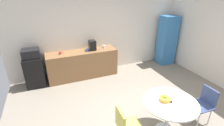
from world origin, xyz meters
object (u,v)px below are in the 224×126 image
(microwave, at_px, (31,54))
(coffee_maker, at_px, (92,45))
(mug_white, at_px, (104,46))
(mug_red, at_px, (60,53))
(round_table, at_px, (169,108))
(locker_cabinet, at_px, (167,40))
(mug_green, at_px, (87,50))
(chair_yellow, at_px, (125,124))
(chair_navy, at_px, (205,101))
(fruit_bowl, at_px, (165,98))
(mini_fridge, at_px, (35,72))

(microwave, relative_size, coffee_maker, 1.50)
(mug_white, xyz_separation_m, mug_red, (-1.44, -0.05, 0.00))
(round_table, relative_size, mug_red, 8.18)
(locker_cabinet, height_order, coffee_maker, locker_cabinet)
(mug_white, height_order, mug_green, same)
(chair_yellow, xyz_separation_m, mug_red, (-0.72, 3.01, 0.43))
(round_table, distance_m, chair_navy, 0.95)
(mug_green, relative_size, coffee_maker, 0.40)
(fruit_bowl, bearing_deg, mini_fridge, 129.21)
(chair_navy, height_order, coffee_maker, coffee_maker)
(microwave, xyz_separation_m, mug_white, (2.26, 0.07, -0.09))
(microwave, distance_m, mug_green, 1.64)
(microwave, xyz_separation_m, chair_navy, (3.43, -3.06, -0.52))
(locker_cabinet, xyz_separation_m, coffee_maker, (-2.93, 0.10, 0.14))
(mug_red, bearing_deg, chair_navy, -49.74)
(chair_navy, distance_m, chair_yellow, 1.89)
(fruit_bowl, relative_size, mug_red, 1.67)
(coffee_maker, bearing_deg, mug_white, 9.07)
(chair_yellow, bearing_deg, round_table, -2.14)
(round_table, relative_size, fruit_bowl, 4.91)
(microwave, bearing_deg, mug_red, 1.38)
(locker_cabinet, xyz_separation_m, chair_navy, (-1.34, -2.96, -0.40))
(mug_green, bearing_deg, microwave, 177.39)
(chair_navy, relative_size, mug_green, 6.43)
(mug_white, relative_size, mug_green, 1.00)
(mug_green, xyz_separation_m, mug_red, (-0.82, 0.09, 0.00))
(microwave, relative_size, round_table, 0.45)
(round_table, height_order, mug_red, mug_red)
(mug_white, bearing_deg, coffee_maker, -170.93)
(microwave, bearing_deg, coffee_maker, 0.00)
(chair_navy, height_order, mug_white, mug_white)
(round_table, relative_size, chair_yellow, 1.27)
(mini_fridge, distance_m, fruit_bowl, 3.83)
(mug_white, bearing_deg, chair_yellow, -103.24)
(chair_yellow, bearing_deg, locker_cabinet, 41.88)
(locker_cabinet, bearing_deg, coffee_maker, 178.05)
(mug_white, distance_m, mug_green, 0.64)
(mug_red, bearing_deg, round_table, -61.35)
(chair_yellow, relative_size, mug_green, 6.43)
(round_table, bearing_deg, mini_fridge, 129.34)
(mug_green, xyz_separation_m, coffee_maker, (0.20, 0.07, 0.11))
(microwave, height_order, locker_cabinet, locker_cabinet)
(mini_fridge, height_order, microwave, microwave)
(mini_fridge, bearing_deg, mug_green, -2.61)
(round_table, height_order, mug_green, mug_green)
(round_table, height_order, mug_white, mug_white)
(round_table, xyz_separation_m, coffee_maker, (-0.65, 3.03, 0.45))
(locker_cabinet, height_order, mug_white, locker_cabinet)
(mini_fridge, height_order, coffee_maker, coffee_maker)
(fruit_bowl, distance_m, mug_green, 2.98)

